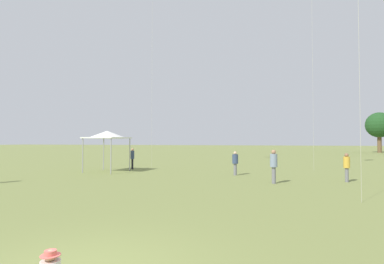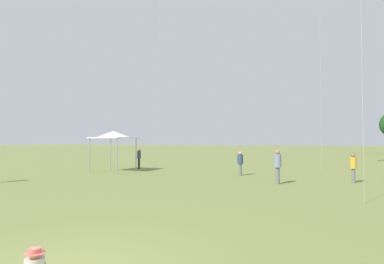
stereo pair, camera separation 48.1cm
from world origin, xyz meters
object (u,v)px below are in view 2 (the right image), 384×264
Objects in this scene: person_standing_1 at (139,156)px; person_standing_5 at (278,164)px; canopy_tent at (114,135)px; person_standing_3 at (240,161)px; person_standing_2 at (353,165)px.

person_standing_5 is (10.67, -5.24, 0.04)m from person_standing_1.
canopy_tent reaches higher than person_standing_1.
person_standing_1 is 8.51m from person_standing_3.
person_standing_5 is at bearing -15.77° from person_standing_3.
canopy_tent is (-11.49, 2.91, 1.59)m from person_standing_5.
person_standing_3 is 0.52× the size of canopy_tent.
person_standing_3 is 4.03m from person_standing_5.
canopy_tent is (-9.09, -0.33, 1.74)m from person_standing_3.
person_standing_1 is at bearing -156.00° from person_standing_3.
canopy_tent reaches higher than person_standing_2.
person_standing_1 is 1.07× the size of person_standing_3.
person_standing_2 is 15.41m from canopy_tent.
canopy_tent is (-0.82, -2.33, 1.64)m from person_standing_1.
person_standing_1 is 0.56× the size of canopy_tent.
person_standing_1 reaches higher than person_standing_3.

